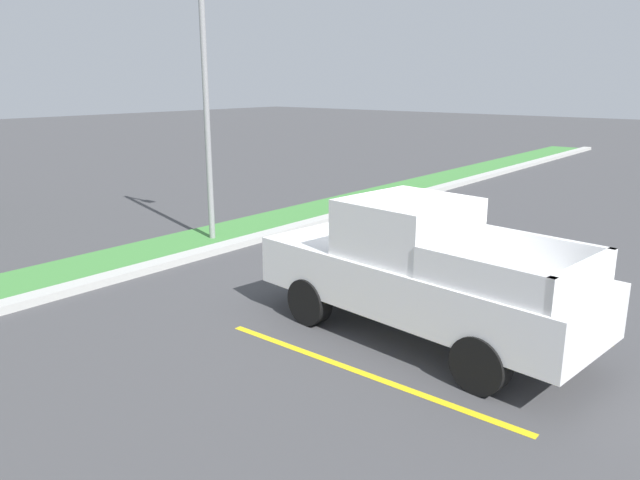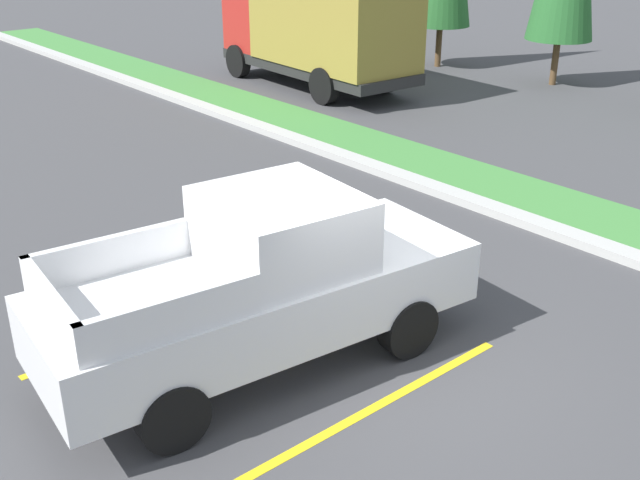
{
  "view_description": "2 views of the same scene",
  "coord_description": "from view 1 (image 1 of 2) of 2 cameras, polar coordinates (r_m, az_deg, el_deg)",
  "views": [
    {
      "loc": [
        -8.45,
        -5.29,
        3.79
      ],
      "look_at": [
        -1.5,
        0.45,
        1.42
      ],
      "focal_mm": 33.96,
      "sensor_mm": 36.0,
      "label": 1
    },
    {
      "loc": [
        5.58,
        -5.57,
        5.14
      ],
      "look_at": [
        -1.77,
        0.69,
        0.81
      ],
      "focal_mm": 42.79,
      "sensor_mm": 36.0,
      "label": 2
    }
  ],
  "objects": [
    {
      "name": "curb_strip",
      "position": [
        13.83,
        -10.64,
        -1.09
      ],
      "size": [
        56.0,
        0.4,
        0.15
      ],
      "primitive_type": "cube",
      "color": "#B2B2AD",
      "rests_on": "ground"
    },
    {
      "name": "parking_line_near",
      "position": [
        8.33,
        3.8,
        -12.32
      ],
      "size": [
        0.12,
        4.8,
        0.01
      ],
      "primitive_type": "cube",
      "color": "yellow",
      "rests_on": "ground"
    },
    {
      "name": "ground_plane",
      "position": [
        10.67,
        7.04,
        -6.17
      ],
      "size": [
        120.0,
        120.0,
        0.0
      ],
      "primitive_type": "plane",
      "color": "#424244"
    },
    {
      "name": "street_light",
      "position": [
        14.51,
        -10.46,
        16.17
      ],
      "size": [
        0.24,
        1.49,
        7.3
      ],
      "color": "gray",
      "rests_on": "ground"
    },
    {
      "name": "grass_median",
      "position": [
        14.68,
        -13.4,
        -0.5
      ],
      "size": [
        56.0,
        1.8,
        0.06
      ],
      "primitive_type": "cube",
      "color": "#42843D",
      "rests_on": "ground"
    },
    {
      "name": "pickup_truck_main",
      "position": [
        9.18,
        9.36,
        -2.88
      ],
      "size": [
        2.44,
        5.4,
        2.1
      ],
      "color": "black",
      "rests_on": "ground"
    },
    {
      "name": "parking_line_far",
      "position": [
        10.8,
        13.54,
        -6.21
      ],
      "size": [
        0.12,
        4.8,
        0.01
      ],
      "primitive_type": "cube",
      "color": "yellow",
      "rests_on": "ground"
    }
  ]
}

